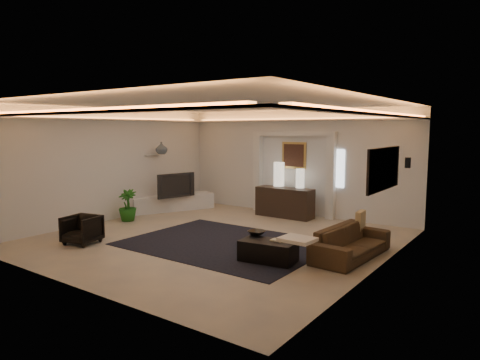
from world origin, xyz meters
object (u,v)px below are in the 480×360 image
Objects in this scene: console at (285,202)px; armchair at (82,230)px; sofa at (351,242)px; coffee_table at (268,251)px.

console is 5.28m from armchair.
armchair is (-4.93, -2.33, 0.01)m from sofa.
armchair is at bearing -170.63° from coffee_table.
coffee_table is at bearing -64.23° from console.
sofa is 2.98× the size of armchair.
console reaches higher than coffee_table.
sofa reaches higher than coffee_table.
coffee_table is at bearing 139.58° from sofa.
armchair is at bearing -112.89° from console.
sofa is at bearing 37.70° from coffee_table.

